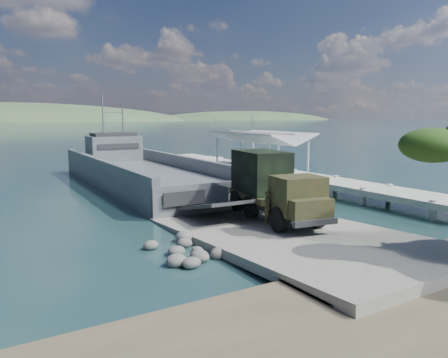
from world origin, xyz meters
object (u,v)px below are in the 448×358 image
(military_truck, at_px, (272,186))
(sailboat_far, at_px, (216,162))
(pier, at_px, (266,166))
(soldier, at_px, (268,213))
(sailboat_near, at_px, (253,165))
(landing_craft, at_px, (143,178))

(military_truck, height_order, sailboat_far, sailboat_far)
(pier, xyz_separation_m, military_truck, (-11.77, -16.20, 0.98))
(soldier, height_order, sailboat_near, sailboat_near)
(pier, relative_size, soldier, 24.13)
(pier, bearing_deg, military_truck, -125.98)
(pier, bearing_deg, sailboat_near, 62.71)
(soldier, relative_size, sailboat_near, 0.24)
(landing_craft, relative_size, sailboat_far, 5.16)
(military_truck, distance_m, sailboat_near, 30.77)
(landing_craft, bearing_deg, sailboat_far, 40.19)
(sailboat_near, relative_size, sailboat_far, 1.11)
(sailboat_far, bearing_deg, pier, -84.68)
(military_truck, bearing_deg, landing_craft, 103.25)
(soldier, xyz_separation_m, sailboat_far, (16.62, 34.28, -1.05))
(pier, relative_size, landing_craft, 1.26)
(landing_craft, distance_m, soldier, 21.52)
(pier, height_order, landing_craft, landing_craft)
(soldier, relative_size, sailboat_far, 0.27)
(sailboat_far, bearing_deg, sailboat_near, -57.35)
(soldier, distance_m, sailboat_far, 38.11)
(soldier, height_order, sailboat_far, sailboat_far)
(pier, bearing_deg, sailboat_far, 79.48)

